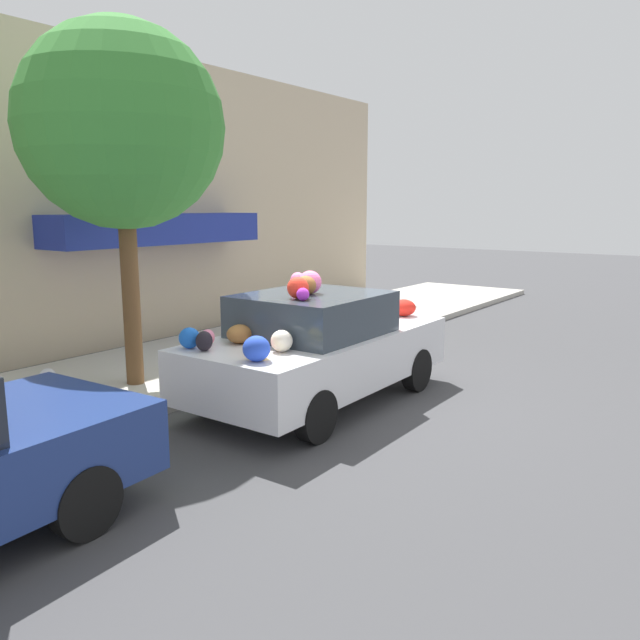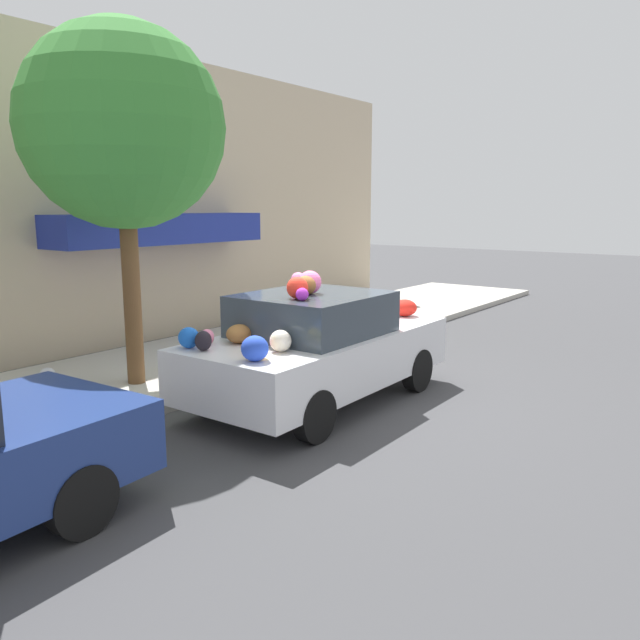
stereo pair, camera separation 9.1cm
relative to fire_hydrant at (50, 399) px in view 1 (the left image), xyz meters
The scene contains 6 objects.
ground_plane 3.29m from the fire_hydrant, 26.67° to the right, with size 60.00×60.00×0.00m, color #424244.
sidewalk_curb 3.19m from the fire_hydrant, 23.11° to the left, with size 24.00×3.20×0.12m.
building_facade 5.06m from the fire_hydrant, 49.14° to the left, with size 18.00×1.20×5.41m.
street_tree 3.66m from the fire_hydrant, 24.01° to the left, with size 2.70×2.70×4.85m.
fire_hydrant is the anchor object (origin of this frame).
art_car 3.31m from the fire_hydrant, 29.12° to the right, with size 3.95×1.85×1.78m.
Camera 1 is at (-6.49, -4.91, 2.59)m, focal length 35.00 mm.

